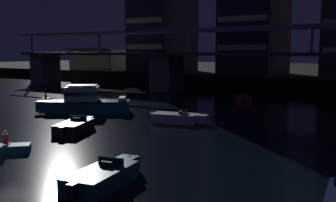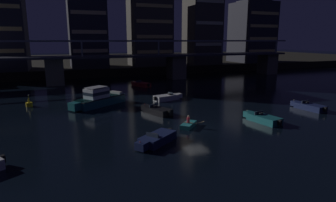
{
  "view_description": "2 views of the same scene",
  "coord_description": "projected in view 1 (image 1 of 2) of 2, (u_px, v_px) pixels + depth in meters",
  "views": [
    {
      "loc": [
        20.6,
        -14.06,
        6.05
      ],
      "look_at": [
        0.9,
        16.11,
        1.68
      ],
      "focal_mm": 43.24,
      "sensor_mm": 36.0,
      "label": 1
    },
    {
      "loc": [
        -13.73,
        -26.63,
        9.45
      ],
      "look_at": [
        0.41,
        9.39,
        1.12
      ],
      "focal_mm": 30.47,
      "sensor_mm": 36.0,
      "label": 2
    }
  ],
  "objects": [
    {
      "name": "river_bridge",
      "position": [
        253.0,
        65.0,
        55.21
      ],
      "size": [
        90.5,
        6.4,
        9.38
      ],
      "color": "#605B51",
      "rests_on": "ground"
    },
    {
      "name": "far_riverbank",
      "position": [
        328.0,
        73.0,
        95.49
      ],
      "size": [
        240.0,
        80.0,
        2.2
      ],
      "primitive_type": "cube",
      "color": "black",
      "rests_on": "ground"
    },
    {
      "name": "speedboat_near_center",
      "position": [
        104.0,
        176.0,
        18.42
      ],
      "size": [
        2.44,
        5.23,
        1.16
      ],
      "color": "#196066",
      "rests_on": "ground"
    },
    {
      "name": "cabin_cruiser_near_left",
      "position": [
        85.0,
        102.0,
        40.51
      ],
      "size": [
        8.7,
        6.87,
        2.79
      ],
      "color": "#196066",
      "rests_on": "ground"
    },
    {
      "name": "dinghy_with_paddler",
      "position": [
        8.0,
        148.0,
        24.43
      ],
      "size": [
        2.61,
        2.62,
        1.36
      ],
      "color": "#196066",
      "rests_on": "ground"
    },
    {
      "name": "ground_plane",
      "position": [
        5.0,
        156.0,
        23.6
      ],
      "size": [
        400.0,
        400.0,
        0.0
      ],
      "primitive_type": "plane",
      "color": "black"
    },
    {
      "name": "channel_buoy",
      "position": [
        46.0,
        99.0,
        48.14
      ],
      "size": [
        0.9,
        0.9,
        1.76
      ],
      "color": "yellow",
      "rests_on": "ground"
    },
    {
      "name": "speedboat_mid_right",
      "position": [
        244.0,
        101.0,
        47.07
      ],
      "size": [
        3.27,
        5.0,
        1.16
      ],
      "color": "maroon",
      "rests_on": "ground"
    },
    {
      "name": "tower_west_tall",
      "position": [
        255.0,
        6.0,
        68.94
      ],
      "size": [
        9.12,
        11.79,
        23.47
      ],
      "color": "#282833",
      "rests_on": "far_riverbank"
    },
    {
      "name": "speedboat_far_left",
      "position": [
        177.0,
        118.0,
        34.7
      ],
      "size": [
        5.21,
        2.63,
        1.16
      ],
      "color": "silver",
      "rests_on": "ground"
    },
    {
      "name": "tower_west_low",
      "position": [
        163.0,
        9.0,
        78.93
      ],
      "size": [
        8.82,
        12.71,
        24.7
      ],
      "color": "#282833",
      "rests_on": "far_riverbank"
    },
    {
      "name": "speedboat_mid_center",
      "position": [
        75.0,
        126.0,
        30.83
      ],
      "size": [
        3.17,
        5.05,
        1.16
      ],
      "color": "black",
      "rests_on": "ground"
    },
    {
      "name": "waterfront_pavilion",
      "position": [
        99.0,
        60.0,
        86.38
      ],
      "size": [
        12.4,
        7.4,
        4.7
      ],
      "color": "#B2AD9E",
      "rests_on": "far_riverbank"
    }
  ]
}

